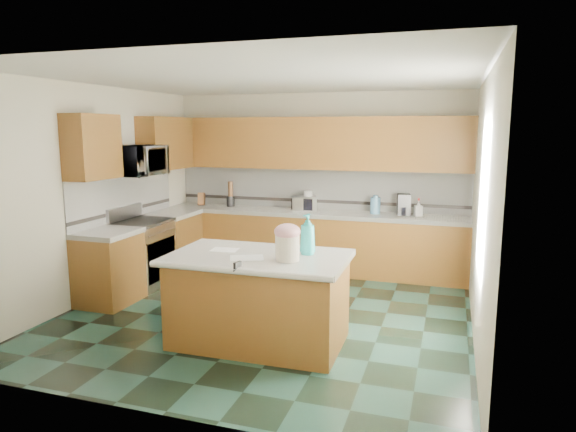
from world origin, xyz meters
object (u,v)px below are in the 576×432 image
(toaster_oven, at_px, (304,203))
(island_base, at_px, (259,302))
(soap_bottle_island, at_px, (308,234))
(coffee_maker, at_px, (404,204))
(island_top, at_px, (259,257))
(knife_block, at_px, (202,199))
(treat_jar, at_px, (287,248))

(toaster_oven, bearing_deg, island_base, -103.21)
(soap_bottle_island, bearing_deg, coffee_maker, 91.10)
(island_top, distance_m, knife_block, 3.54)
(island_top, distance_m, treat_jar, 0.40)
(soap_bottle_island, relative_size, toaster_oven, 1.10)
(island_base, bearing_deg, treat_jar, -21.10)
(island_top, distance_m, coffee_maker, 3.10)
(knife_block, height_order, toaster_oven, toaster_oven)
(island_top, bearing_deg, coffee_maker, 67.67)
(soap_bottle_island, bearing_deg, island_top, -145.50)
(soap_bottle_island, distance_m, knife_block, 3.71)
(treat_jar, xyz_separation_m, toaster_oven, (-0.70, 2.98, -0.01))
(coffee_maker, bearing_deg, toaster_oven, 169.56)
(soap_bottle_island, height_order, coffee_maker, soap_bottle_island)
(island_top, relative_size, treat_jar, 7.34)
(island_base, xyz_separation_m, knife_block, (-2.10, 2.85, 0.59))
(treat_jar, distance_m, coffee_maker, 3.11)
(soap_bottle_island, xyz_separation_m, coffee_maker, (0.68, 2.72, -0.05))
(toaster_oven, bearing_deg, knife_block, 159.72)
(knife_block, bearing_deg, coffee_maker, -16.98)
(island_top, height_order, toaster_oven, toaster_oven)
(treat_jar, distance_m, toaster_oven, 3.06)
(island_base, height_order, knife_block, knife_block)
(treat_jar, bearing_deg, island_top, 155.94)
(treat_jar, height_order, knife_block, treat_jar)
(knife_block, distance_m, toaster_oven, 1.75)
(soap_bottle_island, relative_size, coffee_maker, 1.33)
(soap_bottle_island, distance_m, coffee_maker, 2.80)
(island_base, xyz_separation_m, toaster_oven, (-0.35, 2.85, 0.60))
(soap_bottle_island, height_order, toaster_oven, soap_bottle_island)
(island_top, bearing_deg, toaster_oven, 96.34)
(treat_jar, height_order, coffee_maker, coffee_maker)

